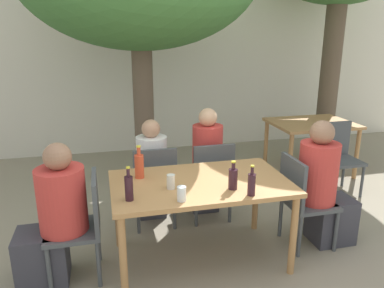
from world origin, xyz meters
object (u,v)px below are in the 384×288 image
object	(u,v)px
patio_chair_3	(211,177)
person_seated_1	(324,189)
dining_table_front	(200,190)
wine_bottle_1	(129,187)
dining_table_back	(311,129)
person_seated_0	(54,221)
wine_bottle_0	(252,184)
person_seated_3	(205,166)
patio_chair_0	(83,221)
patio_chair_1	(302,197)
soda_bottle_2	(139,165)
drinking_glass_0	(182,194)
drinking_glass_1	(171,182)
patio_chair_4	(338,153)
wine_bottle_3	(233,178)
person_seated_2	(151,174)
patio_chair_2	(154,182)

from	to	relation	value
patio_chair_3	person_seated_1	world-z (taller)	person_seated_1
dining_table_front	wine_bottle_1	size ratio (longest dim) A/B	5.62
dining_table_front	dining_table_back	bearing A→B (deg)	39.55
patio_chair_3	person_seated_0	world-z (taller)	person_seated_0
dining_table_front	patio_chair_3	size ratio (longest dim) A/B	1.70
patio_chair_3	wine_bottle_0	bearing A→B (deg)	90.49
person_seated_0	person_seated_3	world-z (taller)	person_seated_3
wine_bottle_1	patio_chair_0	bearing A→B (deg)	147.21
patio_chair_0	patio_chair_1	xyz separation A→B (m)	(2.00, 0.00, 0.00)
wine_bottle_0	soda_bottle_2	size ratio (longest dim) A/B	0.85
drinking_glass_0	person_seated_0	bearing A→B (deg)	160.76
patio_chair_0	person_seated_3	xyz separation A→B (m)	(1.31, 0.93, 0.04)
drinking_glass_1	person_seated_3	bearing A→B (deg)	60.25
person_seated_1	wine_bottle_1	bearing A→B (deg)	97.37
dining_table_front	person_seated_1	world-z (taller)	person_seated_1
person_seated_1	patio_chair_1	bearing A→B (deg)	90.00
patio_chair_4	person_seated_3	distance (m)	1.84
soda_bottle_2	wine_bottle_3	xyz separation A→B (m)	(0.72, -0.43, -0.02)
dining_table_back	person_seated_2	size ratio (longest dim) A/B	1.00
person_seated_2	soda_bottle_2	distance (m)	0.84
dining_table_back	patio_chair_4	bearing A→B (deg)	-90.00
wine_bottle_0	wine_bottle_1	world-z (taller)	wine_bottle_1
person_seated_3	patio_chair_2	bearing A→B (deg)	20.70
patio_chair_4	dining_table_back	bearing A→B (deg)	90.00
person_seated_0	wine_bottle_0	size ratio (longest dim) A/B	4.75
patio_chair_3	wine_bottle_1	size ratio (longest dim) A/B	3.30
patio_chair_4	patio_chair_0	bearing A→B (deg)	-160.86
person_seated_2	wine_bottle_1	bearing A→B (deg)	74.70
person_seated_3	soda_bottle_2	xyz separation A→B (m)	(-0.81, -0.72, 0.33)
person_seated_2	dining_table_back	bearing A→B (deg)	-161.17
patio_chair_3	soda_bottle_2	world-z (taller)	soda_bottle_2
patio_chair_0	person_seated_2	xyz separation A→B (m)	(0.69, 0.93, -0.00)
patio_chair_1	patio_chair_2	distance (m)	1.48
patio_chair_2	soda_bottle_2	size ratio (longest dim) A/B	3.05
wine_bottle_0	person_seated_0	bearing A→B (deg)	166.28
drinking_glass_0	patio_chair_2	bearing A→B (deg)	93.70
wine_bottle_0	drinking_glass_0	distance (m)	0.56
patio_chair_0	dining_table_front	bearing A→B (deg)	90.00
dining_table_back	soda_bottle_2	world-z (taller)	soda_bottle_2
patio_chair_4	wine_bottle_1	size ratio (longest dim) A/B	3.30
patio_chair_1	wine_bottle_3	size ratio (longest dim) A/B	3.72
person_seated_3	dining_table_back	bearing A→B (deg)	-155.31
soda_bottle_2	person_seated_2	bearing A→B (deg)	74.99
person_seated_2	soda_bottle_2	world-z (taller)	person_seated_2
person_seated_2	person_seated_3	distance (m)	0.62
person_seated_1	drinking_glass_0	xyz separation A→B (m)	(-1.47, -0.35, 0.26)
person_seated_0	person_seated_1	xyz separation A→B (m)	(2.46, 0.00, 0.02)
patio_chair_2	drinking_glass_1	bearing A→B (deg)	92.24
patio_chair_1	patio_chair_2	size ratio (longest dim) A/B	1.00
patio_chair_4	person_seated_3	bearing A→B (deg)	-174.84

